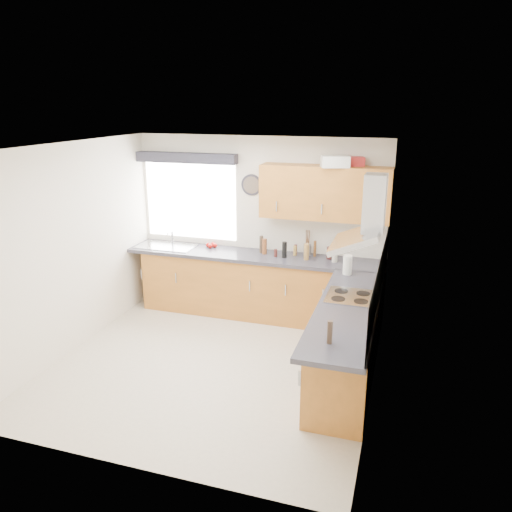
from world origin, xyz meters
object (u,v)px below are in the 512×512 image
(oven, at_px, (348,338))
(extractor_hood, at_px, (365,220))
(upper_cabinets, at_px, (325,193))
(washing_machine, at_px, (225,285))

(oven, bearing_deg, extractor_hood, -0.00)
(extractor_hood, relative_size, upper_cabinets, 0.46)
(oven, bearing_deg, upper_cabinets, 112.54)
(extractor_hood, bearing_deg, washing_machine, 149.07)
(oven, height_order, extractor_hood, extractor_hood)
(upper_cabinets, distance_m, washing_machine, 1.97)
(washing_machine, bearing_deg, upper_cabinets, 1.26)
(washing_machine, bearing_deg, extractor_hood, -34.00)
(oven, xyz_separation_m, extractor_hood, (0.10, -0.00, 1.34))
(upper_cabinets, bearing_deg, washing_machine, -175.67)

